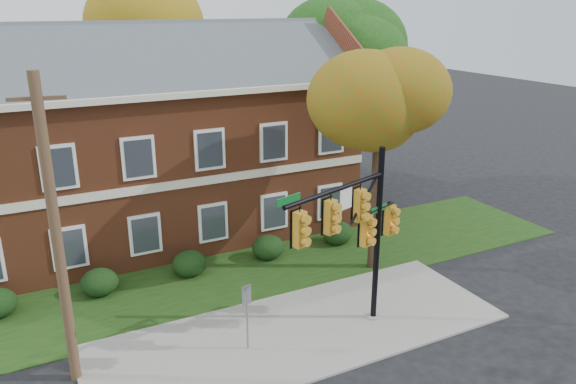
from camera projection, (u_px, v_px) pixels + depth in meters
name	position (u px, v px, depth m)	size (l,w,h in m)	color
ground	(315.00, 348.00, 17.96)	(120.00, 120.00, 0.00)	black
sidewalk	(300.00, 331.00, 18.79)	(14.00, 5.00, 0.08)	gray
grass_strip	(242.00, 272.00, 23.02)	(30.00, 6.00, 0.04)	#193811
apartment_building	(149.00, 130.00, 25.60)	(18.80, 8.80, 9.74)	brown
hedge_left	(100.00, 282.00, 21.08)	(1.40, 1.26, 1.05)	black
hedge_center	(190.00, 264.00, 22.59)	(1.40, 1.26, 1.05)	black
hedge_right	(268.00, 247.00, 24.09)	(1.40, 1.26, 1.05)	black
hedge_far_right	(338.00, 233.00, 25.60)	(1.40, 1.26, 1.05)	black
tree_near_right	(386.00, 109.00, 21.34)	(4.50, 4.25, 8.58)	black
tree_right_rear	(350.00, 49.00, 30.19)	(6.30, 5.95, 10.62)	black
tree_far_rear	(133.00, 34.00, 31.56)	(6.84, 6.46, 11.52)	black
traffic_signal	(358.00, 226.00, 17.64)	(5.29, 1.92, 6.18)	gray
utility_pole	(56.00, 236.00, 15.07)	(1.39, 0.34, 8.93)	brown
sign_post	(247.00, 307.00, 17.34)	(0.33, 0.13, 2.30)	slate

